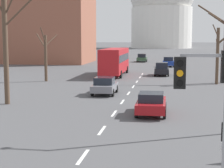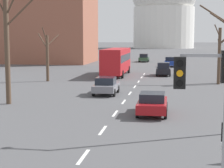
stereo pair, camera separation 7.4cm
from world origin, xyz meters
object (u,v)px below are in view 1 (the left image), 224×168
at_px(traffic_signal_near_right, 210,85).
at_px(sedan_near_left, 162,69).
at_px(sedan_far_left, 142,58).
at_px(sedan_mid_centre, 168,62).
at_px(sedan_near_right, 151,103).
at_px(city_bus, 115,60).
at_px(sedan_far_right, 105,85).

relative_size(traffic_signal_near_right, sedan_near_left, 1.20).
bearing_deg(sedan_far_left, sedan_mid_centre, -66.66).
bearing_deg(sedan_mid_centre, traffic_signal_near_right, -88.70).
distance_m(traffic_signal_near_right, sedan_near_right, 12.71).
xyz_separation_m(traffic_signal_near_right, sedan_far_left, (-6.51, 64.91, -2.66)).
height_order(traffic_signal_near_right, city_bus, traffic_signal_near_right).
bearing_deg(sedan_near_left, sedan_mid_centre, 86.87).
bearing_deg(sedan_far_left, sedan_far_right, -90.17).
relative_size(sedan_near_left, sedan_far_left, 0.84).
bearing_deg(sedan_mid_centre, sedan_far_right, -99.55).
bearing_deg(sedan_near_left, sedan_near_right, -90.52).
relative_size(traffic_signal_near_right, sedan_far_right, 1.19).
relative_size(sedan_far_right, city_bus, 0.36).
relative_size(traffic_signal_near_right, sedan_mid_centre, 1.18).
bearing_deg(sedan_far_right, sedan_near_right, -61.38).
relative_size(sedan_near_left, sedan_mid_centre, 0.99).
distance_m(sedan_near_right, sedan_far_right, 9.15).
bearing_deg(sedan_near_right, sedan_far_right, 118.62).
distance_m(traffic_signal_near_right, sedan_near_left, 37.50).
height_order(sedan_far_left, sedan_far_right, sedan_far_left).
height_order(sedan_near_left, sedan_far_right, sedan_near_left).
distance_m(sedan_mid_centre, sedan_far_left, 13.40).
xyz_separation_m(sedan_near_left, city_bus, (-6.06, -0.85, 1.21)).
height_order(sedan_near_left, sedan_mid_centre, sedan_near_left).
relative_size(sedan_near_right, sedan_far_right, 1.01).
distance_m(sedan_far_left, city_bus, 28.47).
height_order(sedan_near_left, sedan_near_right, sedan_near_left).
distance_m(sedan_near_right, city_bus, 25.03).
height_order(sedan_near_left, city_bus, city_bus).
distance_m(sedan_mid_centre, sedan_far_right, 32.82).
relative_size(sedan_near_left, city_bus, 0.36).
bearing_deg(sedan_far_left, sedan_near_left, -80.77).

